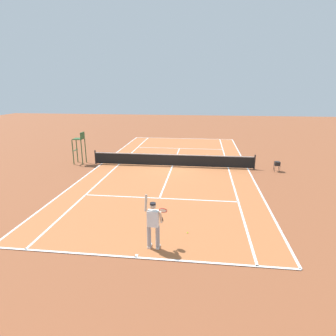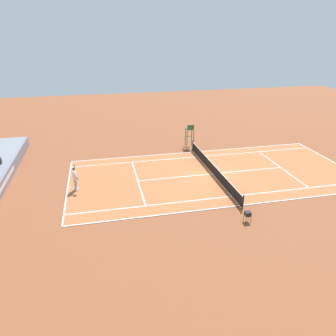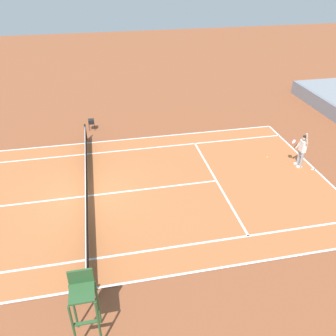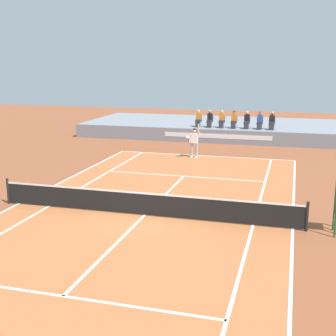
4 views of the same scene
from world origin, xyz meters
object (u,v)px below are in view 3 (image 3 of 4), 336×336
(tennis_player, at_px, (302,150))
(ball_hopper, at_px, (91,121))
(tennis_ball, at_px, (267,157))
(umpire_chair, at_px, (83,300))

(tennis_player, xyz_separation_m, ball_hopper, (-6.90, -10.85, -0.42))
(tennis_ball, bearing_deg, umpire_chair, -48.48)
(umpire_chair, bearing_deg, ball_hopper, 178.59)
(tennis_player, distance_m, ball_hopper, 12.86)
(tennis_player, distance_m, umpire_chair, 13.57)
(umpire_chair, distance_m, ball_hopper, 14.57)
(tennis_player, relative_size, tennis_ball, 30.63)
(tennis_player, bearing_deg, umpire_chair, -55.71)
(tennis_player, relative_size, umpire_chair, 0.85)
(tennis_ball, bearing_deg, tennis_player, 46.88)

